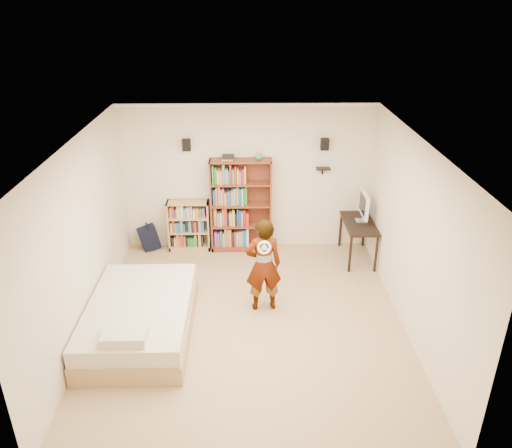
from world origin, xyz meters
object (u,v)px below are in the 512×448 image
(low_bookshelf, at_px, (189,226))
(person, at_px, (263,265))
(tall_bookshelf, at_px, (241,206))
(daybed, at_px, (140,314))
(computer_desk, at_px, (358,240))

(low_bookshelf, bearing_deg, person, -56.18)
(tall_bookshelf, bearing_deg, low_bookshelf, 178.96)
(tall_bookshelf, relative_size, low_bookshelf, 1.83)
(person, bearing_deg, daybed, 11.80)
(computer_desk, xyz_separation_m, daybed, (-3.49, -2.13, -0.04))
(tall_bookshelf, relative_size, computer_desk, 1.67)
(low_bookshelf, bearing_deg, daybed, -99.62)
(daybed, relative_size, person, 1.46)
(computer_desk, bearing_deg, daybed, -148.68)
(daybed, bearing_deg, low_bookshelf, 80.38)
(computer_desk, bearing_deg, person, -138.70)
(tall_bookshelf, height_order, person, tall_bookshelf)
(tall_bookshelf, xyz_separation_m, person, (0.34, -1.94, -0.13))
(low_bookshelf, height_order, daybed, low_bookshelf)
(low_bookshelf, xyz_separation_m, computer_desk, (3.06, -0.43, -0.12))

